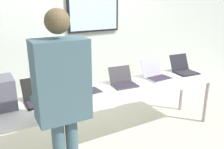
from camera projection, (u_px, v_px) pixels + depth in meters
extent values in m
cube|color=beige|center=(114.00, 142.00, 3.28)|extent=(8.00, 8.00, 0.04)
cube|color=silver|center=(78.00, 41.00, 3.84)|extent=(8.00, 0.06, 2.40)
cube|color=black|center=(94.00, 14.00, 3.79)|extent=(0.87, 0.05, 0.56)
cube|color=#B5D7F4|center=(94.00, 14.00, 3.78)|extent=(0.81, 0.02, 0.50)
cube|color=silver|center=(114.00, 92.00, 3.06)|extent=(3.17, 0.70, 0.04)
cylinder|color=gray|center=(206.00, 101.00, 3.67)|extent=(0.05, 0.05, 0.70)
cylinder|color=gray|center=(182.00, 91.00, 4.08)|extent=(0.05, 0.05, 0.70)
cube|color=black|center=(41.00, 103.00, 2.66)|extent=(0.32, 0.25, 0.02)
cube|color=#312635|center=(41.00, 102.00, 2.65)|extent=(0.29, 0.20, 0.00)
cube|color=black|center=(36.00, 88.00, 2.78)|extent=(0.32, 0.13, 0.22)
cube|color=#1E533A|center=(36.00, 88.00, 2.78)|extent=(0.29, 0.11, 0.19)
cube|color=#ACB0B4|center=(87.00, 92.00, 2.95)|extent=(0.38, 0.29, 0.02)
cube|color=#282932|center=(87.00, 92.00, 2.94)|extent=(0.35, 0.23, 0.00)
cube|color=#ACB0B4|center=(79.00, 79.00, 3.07)|extent=(0.37, 0.15, 0.23)
cube|color=#21162E|center=(79.00, 79.00, 3.07)|extent=(0.34, 0.13, 0.21)
cube|color=#3D393D|center=(125.00, 86.00, 3.18)|extent=(0.34, 0.26, 0.02)
cube|color=#302739|center=(125.00, 85.00, 3.17)|extent=(0.31, 0.21, 0.00)
cube|color=#3D393D|center=(120.00, 74.00, 3.29)|extent=(0.33, 0.13, 0.21)
cube|color=black|center=(120.00, 74.00, 3.29)|extent=(0.30, 0.11, 0.18)
cube|color=#AEAFB9|center=(159.00, 78.00, 3.47)|extent=(0.36, 0.28, 0.02)
cube|color=#322838|center=(159.00, 78.00, 3.45)|extent=(0.33, 0.22, 0.00)
cube|color=#AEAFB9|center=(151.00, 67.00, 3.56)|extent=(0.35, 0.11, 0.25)
cube|color=#2B593F|center=(151.00, 67.00, 3.57)|extent=(0.32, 0.09, 0.22)
cube|color=#212229|center=(186.00, 73.00, 3.72)|extent=(0.35, 0.29, 0.02)
cube|color=#2F2A34|center=(187.00, 72.00, 3.70)|extent=(0.32, 0.24, 0.00)
cube|color=#212229|center=(179.00, 62.00, 3.84)|extent=(0.34, 0.14, 0.24)
cube|color=silver|center=(179.00, 62.00, 3.84)|extent=(0.31, 0.12, 0.21)
cube|color=#426068|center=(61.00, 80.00, 1.97)|extent=(0.45, 0.27, 0.68)
sphere|color=brown|center=(57.00, 21.00, 1.83)|extent=(0.20, 0.20, 0.20)
cylinder|color=#426068|center=(36.00, 104.00, 2.23)|extent=(0.08, 0.32, 0.07)
cylinder|color=#426068|center=(70.00, 97.00, 2.38)|extent=(0.08, 0.32, 0.07)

